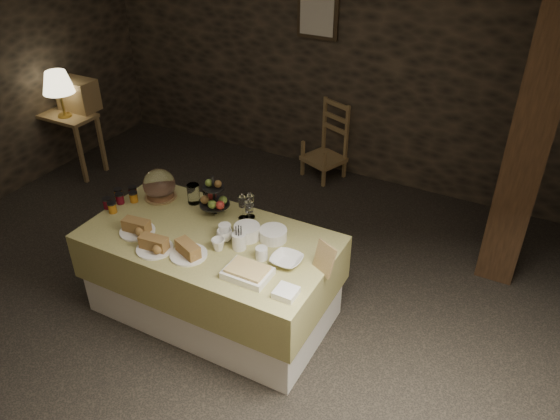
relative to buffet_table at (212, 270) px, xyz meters
The scene contains 28 objects.
ground_plane 0.50m from the buffet_table, 145.93° to the left, with size 5.50×5.00×0.01m, color black.
room_shell 1.17m from the buffet_table, 145.93° to the left, with size 5.52×5.02×2.60m.
buffet_table is the anchor object (origin of this frame).
console_table 2.99m from the buffet_table, 156.00° to the left, with size 0.65×0.37×0.70m.
table_lamp 2.99m from the buffet_table, 156.50° to the left, with size 0.33×0.33×0.50m.
wine_rack 3.05m from the buffet_table, 152.48° to the left, with size 0.42×0.26×0.34m, color olive.
chair 2.50m from the buffet_table, 93.50° to the left, with size 0.51×0.50×0.67m.
timber_column 2.61m from the buffet_table, 39.99° to the left, with size 0.30×0.30×2.60m, color black.
framed_picture 2.96m from the buffet_table, 98.13° to the left, with size 0.45×0.04×0.55m.
plate_stack_a 0.46m from the buffet_table, 25.38° to the left, with size 0.19×0.19×0.10m, color white.
plate_stack_b 0.59m from the buffet_table, 23.56° to the left, with size 0.20×0.20×0.09m, color white.
cutlery_holder 0.46m from the buffet_table, ahead, with size 0.10×0.10×0.12m, color white.
cup_a 0.38m from the buffet_table, ahead, with size 0.11×0.11×0.09m, color white.
cup_b 0.40m from the buffet_table, 33.28° to the right, with size 0.10×0.10×0.09m, color white.
mug_c 0.38m from the buffet_table, 32.18° to the left, with size 0.09×0.09×0.10m, color white.
mug_d 0.59m from the buffet_table, ahead, with size 0.08×0.08×0.09m, color white.
bowl 0.73m from the buffet_table, ahead, with size 0.21×0.21×0.05m, color white.
cake_dome 0.82m from the buffet_table, 157.42° to the left, with size 0.26×0.26×0.26m.
fruit_stand 0.53m from the buffet_table, 114.25° to the left, with size 0.23×0.23×0.33m.
bread_platter_left 0.64m from the buffet_table, 157.74° to the right, with size 0.26×0.26×0.11m.
bread_platter_center 0.53m from the buffet_table, 128.01° to the right, with size 0.26×0.26×0.11m.
bread_platter_right 0.43m from the buffet_table, 88.15° to the right, with size 0.26×0.26×0.11m.
jam_jars 0.94m from the buffet_table, behind, with size 0.20×0.32×0.07m.
tart_dish 0.65m from the buffet_table, 27.72° to the right, with size 0.30×0.22×0.07m.
square_dish 0.91m from the buffet_table, 20.80° to the right, with size 0.14×0.14×0.04m, color white.
menu_frame 0.98m from the buffet_table, ahead, with size 0.17×0.02×0.22m, color olive.
storage_jar_a 0.63m from the buffet_table, 137.68° to the left, with size 0.10×0.10×0.16m, color white.
storage_jar_b 0.56m from the buffet_table, 123.30° to the left, with size 0.09×0.09×0.14m, color white.
Camera 1 is at (2.20, -2.76, 3.04)m, focal length 35.00 mm.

